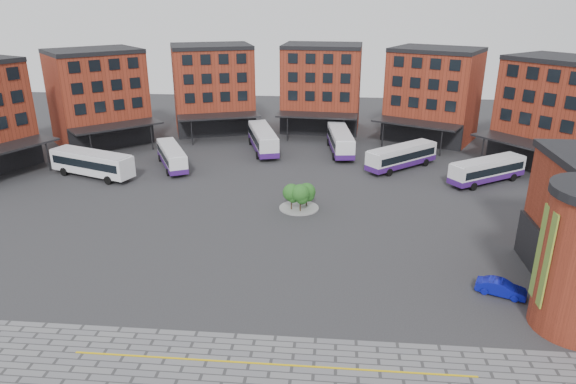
# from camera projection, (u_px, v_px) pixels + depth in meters

# --- Properties ---
(ground) EXTENTS (160.00, 160.00, 0.00)m
(ground) POSITION_uv_depth(u_px,v_px,m) (267.00, 259.00, 46.09)
(ground) COLOR #28282B
(ground) RESTS_ON ground
(yellow_line) EXTENTS (26.00, 0.15, 0.02)m
(yellow_line) POSITION_uv_depth(u_px,v_px,m) (270.00, 364.00, 32.90)
(yellow_line) COLOR gold
(yellow_line) RESTS_ON paving_zone
(main_building) EXTENTS (94.14, 42.48, 14.60)m
(main_building) POSITION_uv_depth(u_px,v_px,m) (268.00, 99.00, 79.48)
(main_building) COLOR maroon
(main_building) RESTS_ON ground
(tree_island) EXTENTS (4.40, 4.40, 3.19)m
(tree_island) POSITION_uv_depth(u_px,v_px,m) (300.00, 195.00, 56.12)
(tree_island) COLOR gray
(tree_island) RESTS_ON ground
(bus_a) EXTENTS (12.15, 6.77, 3.38)m
(bus_a) POSITION_uv_depth(u_px,v_px,m) (92.00, 162.00, 66.33)
(bus_a) COLOR white
(bus_a) RESTS_ON ground
(bus_b) EXTENTS (6.96, 10.50, 2.97)m
(bus_b) POSITION_uv_depth(u_px,v_px,m) (172.00, 156.00, 70.19)
(bus_b) COLOR white
(bus_b) RESTS_ON ground
(bus_c) EXTENTS (6.29, 12.68, 3.49)m
(bus_c) POSITION_uv_depth(u_px,v_px,m) (263.00, 139.00, 77.50)
(bus_c) COLOR silver
(bus_c) RESTS_ON ground
(bus_d) EXTENTS (4.15, 12.28, 3.39)m
(bus_d) POSITION_uv_depth(u_px,v_px,m) (340.00, 141.00, 76.83)
(bus_d) COLOR white
(bus_d) RESTS_ON ground
(bus_e) EXTENTS (10.23, 9.42, 3.19)m
(bus_e) POSITION_uv_depth(u_px,v_px,m) (402.00, 156.00, 69.63)
(bus_e) COLOR white
(bus_e) RESTS_ON ground
(bus_f) EXTENTS (10.59, 8.19, 3.10)m
(bus_f) POSITION_uv_depth(u_px,v_px,m) (487.00, 170.00, 64.34)
(bus_f) COLOR white
(bus_f) RESTS_ON ground
(blue_car) EXTENTS (4.02, 2.67, 1.25)m
(blue_car) POSITION_uv_depth(u_px,v_px,m) (501.00, 288.00, 40.35)
(blue_car) COLOR #0C13A1
(blue_car) RESTS_ON ground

